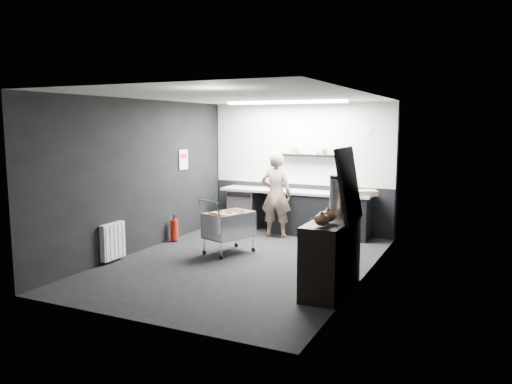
% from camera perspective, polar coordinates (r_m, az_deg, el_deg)
% --- Properties ---
extents(floor, '(5.50, 5.50, 0.00)m').
position_cam_1_polar(floor, '(8.33, -1.54, -8.00)').
color(floor, black).
rests_on(floor, ground).
extents(ceiling, '(5.50, 5.50, 0.00)m').
position_cam_1_polar(ceiling, '(8.02, -1.62, 10.90)').
color(ceiling, silver).
rests_on(ceiling, wall_back).
extents(wall_back, '(5.50, 0.00, 5.50)m').
position_cam_1_polar(wall_back, '(10.58, 5.13, 2.81)').
color(wall_back, black).
rests_on(wall_back, floor).
extents(wall_front, '(5.50, 0.00, 5.50)m').
position_cam_1_polar(wall_front, '(5.76, -13.95, -1.59)').
color(wall_front, black).
rests_on(wall_front, floor).
extents(wall_left, '(0.00, 5.50, 5.50)m').
position_cam_1_polar(wall_left, '(9.13, -12.87, 1.85)').
color(wall_left, black).
rests_on(wall_left, floor).
extents(wall_right, '(0.00, 5.50, 5.50)m').
position_cam_1_polar(wall_right, '(7.39, 12.41, 0.49)').
color(wall_right, black).
rests_on(wall_right, floor).
extents(kitchen_wall_panel, '(3.95, 0.02, 1.70)m').
position_cam_1_polar(kitchen_wall_panel, '(10.53, 5.13, 5.51)').
color(kitchen_wall_panel, silver).
rests_on(kitchen_wall_panel, wall_back).
extents(dado_panel, '(3.95, 0.02, 1.00)m').
position_cam_1_polar(dado_panel, '(10.67, 5.04, -1.75)').
color(dado_panel, black).
rests_on(dado_panel, wall_back).
extents(floating_shelf, '(1.20, 0.22, 0.04)m').
position_cam_1_polar(floating_shelf, '(10.37, 5.94, 4.19)').
color(floating_shelf, black).
rests_on(floating_shelf, wall_back).
extents(wall_clock, '(0.20, 0.03, 0.20)m').
position_cam_1_polar(wall_clock, '(10.12, 12.65, 6.96)').
color(wall_clock, white).
rests_on(wall_clock, wall_back).
extents(poster, '(0.02, 0.30, 0.40)m').
position_cam_1_polar(poster, '(10.16, -8.30, 3.68)').
color(poster, white).
rests_on(poster, wall_left).
extents(poster_red_band, '(0.02, 0.22, 0.10)m').
position_cam_1_polar(poster_red_band, '(10.15, -8.28, 4.07)').
color(poster_red_band, red).
rests_on(poster_red_band, poster).
extents(radiator, '(0.10, 0.50, 0.60)m').
position_cam_1_polar(radiator, '(8.57, -16.05, -5.42)').
color(radiator, white).
rests_on(radiator, wall_left).
extents(ceiling_strip, '(2.40, 0.20, 0.04)m').
position_cam_1_polar(ceiling_strip, '(9.71, 3.38, 10.17)').
color(ceiling_strip, white).
rests_on(ceiling_strip, ceiling).
extents(prep_counter, '(3.20, 0.61, 0.90)m').
position_cam_1_polar(prep_counter, '(10.34, 5.15, -2.30)').
color(prep_counter, black).
rests_on(prep_counter, floor).
extents(person, '(0.67, 0.49, 1.72)m').
position_cam_1_polar(person, '(10.00, 2.31, -0.30)').
color(person, '#B8A692').
rests_on(person, floor).
extents(shopping_cart, '(0.83, 1.09, 0.99)m').
position_cam_1_polar(shopping_cart, '(8.78, -3.14, -4.00)').
color(shopping_cart, silver).
rests_on(shopping_cart, floor).
extents(sideboard, '(0.56, 1.31, 1.96)m').
position_cam_1_polar(sideboard, '(6.87, 8.75, -6.17)').
color(sideboard, black).
rests_on(sideboard, floor).
extents(fire_extinguisher, '(0.15, 0.15, 0.50)m').
position_cam_1_polar(fire_extinguisher, '(9.81, -9.31, -4.22)').
color(fire_extinguisher, '#B31E0B').
rests_on(fire_extinguisher, floor).
extents(cardboard_box, '(0.58, 0.52, 0.09)m').
position_cam_1_polar(cardboard_box, '(9.86, 12.25, -0.07)').
color(cardboard_box, tan).
rests_on(cardboard_box, prep_counter).
extents(pink_tub, '(0.23, 0.23, 0.23)m').
position_cam_1_polar(pink_tub, '(10.50, 1.84, 0.95)').
color(pink_tub, silver).
rests_on(pink_tub, prep_counter).
extents(white_container, '(0.22, 0.20, 0.16)m').
position_cam_1_polar(white_container, '(10.44, 1.93, 0.72)').
color(white_container, white).
rests_on(white_container, prep_counter).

